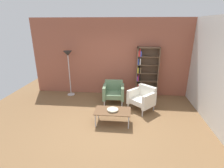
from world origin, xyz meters
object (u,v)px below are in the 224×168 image
(bookshelf_tall, at_px, (145,73))
(floor_lamp_torchiere, at_px, (68,59))
(coffee_table_low, at_px, (113,112))
(armchair_corner_red, at_px, (143,98))
(decorative_bowl, at_px, (113,109))
(armchair_spare_guest, at_px, (114,92))

(bookshelf_tall, distance_m, floor_lamp_torchiere, 2.93)
(bookshelf_tall, height_order, coffee_table_low, bookshelf_tall)
(bookshelf_tall, xyz_separation_m, armchair_corner_red, (-0.14, -1.14, -0.52))
(bookshelf_tall, height_order, decorative_bowl, bookshelf_tall)
(coffee_table_low, relative_size, floor_lamp_torchiere, 0.57)
(armchair_spare_guest, height_order, floor_lamp_torchiere, floor_lamp_torchiere)
(bookshelf_tall, xyz_separation_m, decorative_bowl, (-1.03, -2.07, -0.50))
(bookshelf_tall, height_order, armchair_corner_red, bookshelf_tall)
(armchair_spare_guest, relative_size, floor_lamp_torchiere, 0.45)
(armchair_corner_red, xyz_separation_m, armchair_spare_guest, (-0.98, 0.43, 0.00))
(floor_lamp_torchiere, bearing_deg, armchair_corner_red, -19.72)
(bookshelf_tall, bearing_deg, armchair_spare_guest, -147.90)
(armchair_spare_guest, bearing_deg, bookshelf_tall, 29.41)
(armchair_corner_red, bearing_deg, armchair_spare_guest, -161.26)
(coffee_table_low, relative_size, armchair_spare_guest, 1.28)
(coffee_table_low, distance_m, decorative_bowl, 0.07)
(decorative_bowl, bearing_deg, armchair_spare_guest, 94.07)
(bookshelf_tall, xyz_separation_m, coffee_table_low, (-1.03, -2.07, -0.57))
(coffee_table_low, bearing_deg, armchair_corner_red, 46.39)
(decorative_bowl, relative_size, floor_lamp_torchiere, 0.18)
(bookshelf_tall, distance_m, decorative_bowl, 2.36)
(decorative_bowl, height_order, armchair_spare_guest, armchair_spare_guest)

